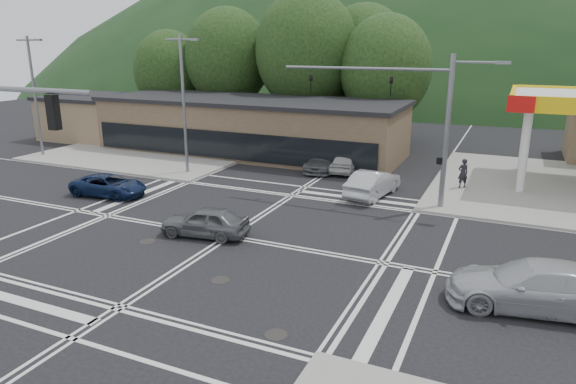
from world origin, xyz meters
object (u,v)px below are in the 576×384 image
at_px(car_queue_a, 373,183).
at_px(car_silver_east, 535,286).
at_px(car_queue_b, 347,161).
at_px(car_northbound, 324,160).
at_px(car_blue_west, 109,185).
at_px(car_grey_center, 205,222).
at_px(pedestrian, 463,173).

bearing_deg(car_queue_a, car_silver_east, 136.67).
height_order(car_queue_a, car_queue_b, car_queue_a).
distance_m(car_silver_east, car_northbound, 20.14).
height_order(car_blue_west, car_silver_east, car_silver_east).
relative_size(car_silver_east, car_queue_b, 1.37).
xyz_separation_m(car_grey_center, car_queue_b, (2.13, 14.33, 0.02)).
distance_m(car_blue_west, car_northbound, 14.22).
relative_size(car_silver_east, car_queue_a, 1.22).
bearing_deg(car_queue_b, car_grey_center, 77.55).
height_order(car_queue_a, pedestrian, pedestrian).
bearing_deg(car_queue_a, car_northbound, -36.55).
bearing_deg(car_queue_b, pedestrian, 164.84).
bearing_deg(car_silver_east, car_grey_center, -104.06).
distance_m(car_blue_west, car_silver_east, 22.66).
xyz_separation_m(car_queue_a, car_queue_b, (-3.17, 5.00, -0.06)).
relative_size(car_queue_b, car_northbound, 0.88).
relative_size(car_grey_center, pedestrian, 2.29).
bearing_deg(car_queue_a, car_grey_center, 68.76).
relative_size(car_queue_b, pedestrian, 2.34).
bearing_deg(pedestrian, car_northbound, -42.69).
height_order(car_grey_center, car_silver_east, car_silver_east).
distance_m(car_silver_east, car_queue_a, 13.43).
bearing_deg(pedestrian, car_queue_b, -46.02).
bearing_deg(car_queue_a, pedestrian, -134.24).
height_order(car_grey_center, pedestrian, pedestrian).
bearing_deg(car_queue_a, car_queue_b, -49.30).
height_order(car_blue_west, car_grey_center, car_grey_center).
xyz_separation_m(car_blue_west, car_grey_center, (8.61, -3.18, 0.07)).
bearing_deg(car_northbound, car_grey_center, -97.33).
bearing_deg(car_northbound, car_queue_a, -50.13).
relative_size(car_queue_a, car_northbound, 0.99).
xyz_separation_m(car_grey_center, car_silver_east, (13.62, -1.21, 0.13)).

